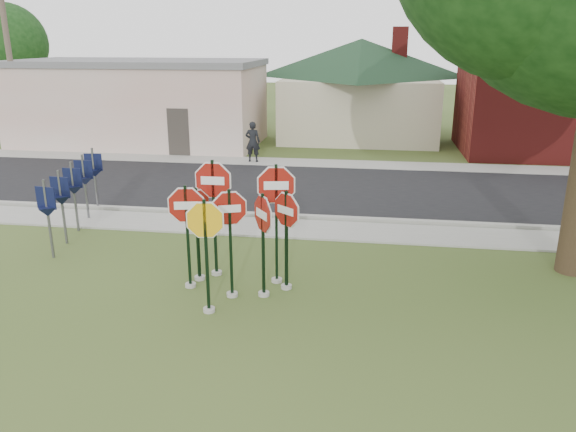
# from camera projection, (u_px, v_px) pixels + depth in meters

# --- Properties ---
(ground) EXTENTS (120.00, 120.00, 0.00)m
(ground) POSITION_uv_depth(u_px,v_px,m) (222.00, 319.00, 10.96)
(ground) COLOR #384D1D
(ground) RESTS_ON ground
(sidewalk_near) EXTENTS (60.00, 1.60, 0.06)m
(sidewalk_near) POSITION_uv_depth(u_px,v_px,m) (272.00, 228.00, 16.13)
(sidewalk_near) COLOR gray
(sidewalk_near) RESTS_ON ground
(road) EXTENTS (60.00, 7.00, 0.04)m
(road) POSITION_uv_depth(u_px,v_px,m) (293.00, 188.00, 20.38)
(road) COLOR black
(road) RESTS_ON ground
(sidewalk_far) EXTENTS (60.00, 1.60, 0.06)m
(sidewalk_far) POSITION_uv_depth(u_px,v_px,m) (307.00, 163.00, 24.43)
(sidewalk_far) COLOR gray
(sidewalk_far) RESTS_ON ground
(curb) EXTENTS (60.00, 0.20, 0.14)m
(curb) POSITION_uv_depth(u_px,v_px,m) (277.00, 216.00, 17.06)
(curb) COLOR gray
(curb) RESTS_ON ground
(stop_sign_center) EXTENTS (0.94, 0.35, 2.45)m
(stop_sign_center) POSITION_uv_depth(u_px,v_px,m) (230.00, 230.00, 11.48)
(stop_sign_center) COLOR #9B9890
(stop_sign_center) RESTS_ON ground
(stop_sign_yellow) EXTENTS (1.01, 0.24, 2.44)m
(stop_sign_yellow) POSITION_uv_depth(u_px,v_px,m) (206.00, 242.00, 10.80)
(stop_sign_yellow) COLOR #9B9890
(stop_sign_yellow) RESTS_ON ground
(stop_sign_left) EXTENTS (1.06, 0.24, 2.42)m
(stop_sign_left) POSITION_uv_depth(u_px,v_px,m) (187.00, 223.00, 11.93)
(stop_sign_left) COLOR #9B9890
(stop_sign_left) RESTS_ON ground
(stop_sign_right) EXTENTS (0.64, 0.89, 2.36)m
(stop_sign_right) POSITION_uv_depth(u_px,v_px,m) (263.00, 232.00, 11.51)
(stop_sign_right) COLOR #9B9890
(stop_sign_right) RESTS_ON ground
(stop_sign_back_right) EXTENTS (1.13, 0.24, 2.82)m
(stop_sign_back_right) POSITION_uv_depth(u_px,v_px,m) (276.00, 206.00, 12.08)
(stop_sign_back_right) COLOR #9B9890
(stop_sign_back_right) RESTS_ON ground
(stop_sign_back_left) EXTENTS (1.15, 0.24, 2.82)m
(stop_sign_back_left) POSITION_uv_depth(u_px,v_px,m) (214.00, 200.00, 12.48)
(stop_sign_back_left) COLOR #9B9890
(stop_sign_back_left) RESTS_ON ground
(stop_sign_far_right) EXTENTS (0.82, 0.67, 2.31)m
(stop_sign_far_right) POSITION_uv_depth(u_px,v_px,m) (286.00, 228.00, 11.87)
(stop_sign_far_right) COLOR #9B9890
(stop_sign_far_right) RESTS_ON ground
(stop_sign_far_left) EXTENTS (0.61, 0.81, 2.25)m
(stop_sign_far_left) POSITION_uv_depth(u_px,v_px,m) (197.00, 223.00, 12.34)
(stop_sign_far_left) COLOR #9B9890
(stop_sign_far_left) RESTS_ON ground
(route_sign_row) EXTENTS (1.43, 4.63, 2.00)m
(route_sign_row) POSITION_uv_depth(u_px,v_px,m) (74.00, 189.00, 15.59)
(route_sign_row) COLOR #59595E
(route_sign_row) RESTS_ON ground
(building_stucco) EXTENTS (12.20, 6.20, 4.20)m
(building_stucco) POSITION_uv_depth(u_px,v_px,m) (140.00, 101.00, 28.53)
(building_stucco) COLOR beige
(building_stucco) RESTS_ON ground
(building_house) EXTENTS (11.60, 11.60, 6.20)m
(building_house) POSITION_uv_depth(u_px,v_px,m) (361.00, 69.00, 30.30)
(building_house) COLOR #B8AF93
(building_house) RESTS_ON ground
(building_brick) EXTENTS (10.20, 6.20, 4.75)m
(building_brick) POSITION_uv_depth(u_px,v_px,m) (575.00, 102.00, 25.98)
(building_brick) COLOR maroon
(building_brick) RESTS_ON ground
(utility_pole_near) EXTENTS (2.20, 0.26, 9.50)m
(utility_pole_near) POSITION_uv_depth(u_px,v_px,m) (8.00, 44.00, 25.74)
(utility_pole_near) COLOR #4E4334
(utility_pole_near) RESTS_ON ground
(bg_tree_left) EXTENTS (4.90, 4.90, 7.35)m
(bg_tree_left) POSITION_uv_depth(u_px,v_px,m) (7.00, 44.00, 34.91)
(bg_tree_left) COLOR black
(bg_tree_left) RESTS_ON ground
(pedestrian) EXTENTS (0.65, 0.43, 1.75)m
(pedestrian) POSITION_uv_depth(u_px,v_px,m) (253.00, 142.00, 24.34)
(pedestrian) COLOR black
(pedestrian) RESTS_ON sidewalk_far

